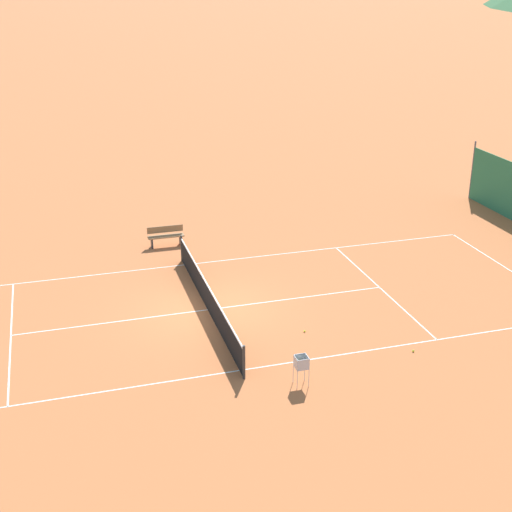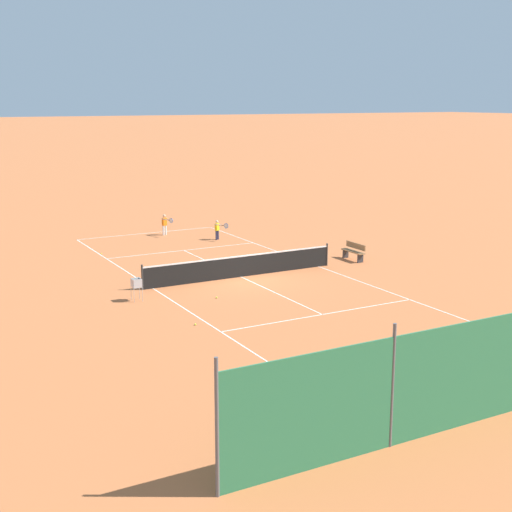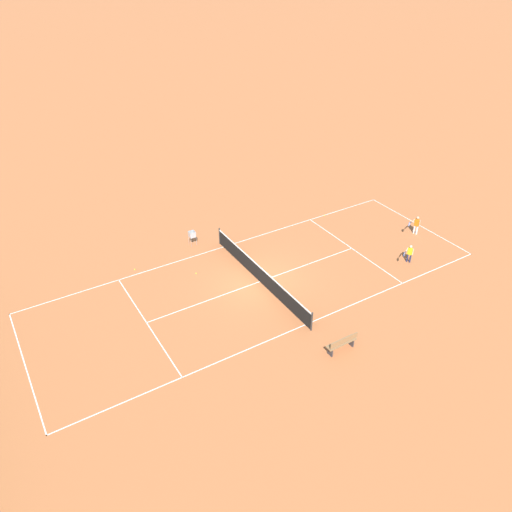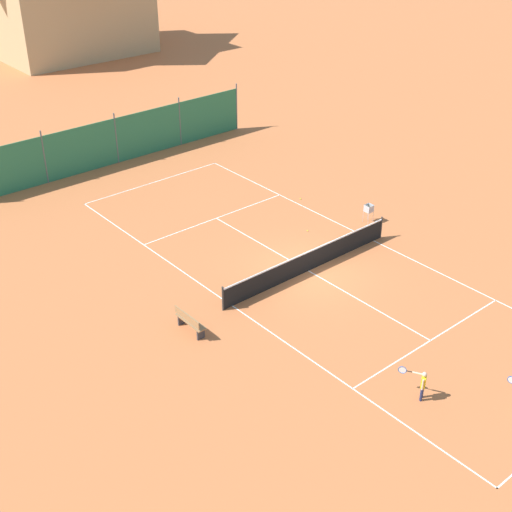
{
  "view_description": "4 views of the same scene",
  "coord_description": "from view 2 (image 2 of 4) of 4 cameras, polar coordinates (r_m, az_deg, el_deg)",
  "views": [
    {
      "loc": [
        21.31,
        -4.63,
        10.84
      ],
      "look_at": [
        -1.1,
        2.03,
        1.31
      ],
      "focal_mm": 50.0,
      "sensor_mm": 36.0,
      "label": 1
    },
    {
      "loc": [
        14.04,
        26.99,
        7.66
      ],
      "look_at": [
        0.49,
        2.28,
        1.44
      ],
      "focal_mm": 50.0,
      "sensor_mm": 36.0,
      "label": 2
    },
    {
      "loc": [
        -18.3,
        11.45,
        15.71
      ],
      "look_at": [
        1.22,
        -0.5,
        0.79
      ],
      "focal_mm": 35.0,
      "sensor_mm": 36.0,
      "label": 3
    },
    {
      "loc": [
        -18.27,
        -18.23,
        15.58
      ],
      "look_at": [
        -1.78,
        1.32,
        0.8
      ],
      "focal_mm": 50.0,
      "sensor_mm": 36.0,
      "label": 4
    }
  ],
  "objects": [
    {
      "name": "tennis_ball_near_corner",
      "position": [
        28.06,
        -3.18,
        -3.33
      ],
      "size": [
        0.07,
        0.07,
        0.07
      ],
      "primitive_type": "sphere",
      "color": "#CCE033",
      "rests_on": "ground"
    },
    {
      "name": "player_far_service",
      "position": [
        39.55,
        -3.07,
        2.22
      ],
      "size": [
        0.46,
        0.96,
        1.1
      ],
      "color": "#23284C",
      "rests_on": "ground"
    },
    {
      "name": "ground_plane",
      "position": [
        31.37,
        -1.21,
        -1.68
      ],
      "size": [
        600.0,
        600.0,
        0.0
      ],
      "primitive_type": "plane",
      "color": "#BC6638"
    },
    {
      "name": "ball_hopper",
      "position": [
        27.89,
        -9.55,
        -2.26
      ],
      "size": [
        0.36,
        0.36,
        0.89
      ],
      "color": "#B7B7BC",
      "rests_on": "ground"
    },
    {
      "name": "courtside_bench",
      "position": [
        34.83,
        7.82,
        0.4
      ],
      "size": [
        0.36,
        1.5,
        0.84
      ],
      "color": "olive",
      "rests_on": "ground"
    },
    {
      "name": "tennis_ball_service_box",
      "position": [
        24.84,
        -4.88,
        -5.47
      ],
      "size": [
        0.07,
        0.07,
        0.07
      ],
      "primitive_type": "sphere",
      "color": "#CCE033",
      "rests_on": "ground"
    },
    {
      "name": "player_near_service",
      "position": [
        41.17,
        -7.3,
        2.63
      ],
      "size": [
        0.39,
        1.04,
        1.2
      ],
      "color": "white",
      "rests_on": "ground"
    },
    {
      "name": "court_line_markings",
      "position": [
        31.37,
        -1.22,
        -1.67
      ],
      "size": [
        8.25,
        23.85,
        0.01
      ],
      "color": "white",
      "rests_on": "ground"
    },
    {
      "name": "tennis_net",
      "position": [
        31.25,
        -1.22,
        -0.79
      ],
      "size": [
        9.18,
        0.08,
        1.06
      ],
      "color": "#2D2D2D",
      "rests_on": "ground"
    },
    {
      "name": "tennis_ball_alley_right",
      "position": [
        36.72,
        -12.27,
        0.18
      ],
      "size": [
        0.07,
        0.07,
        0.07
      ],
      "primitive_type": "sphere",
      "color": "#CCE033",
      "rests_on": "ground"
    }
  ]
}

